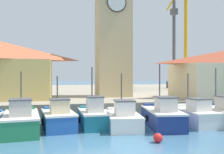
{
  "coord_description": "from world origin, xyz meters",
  "views": [
    {
      "loc": [
        -3.61,
        -12.8,
        3.7
      ],
      "look_at": [
        1.16,
        10.35,
        3.5
      ],
      "focal_mm": 42.0,
      "sensor_mm": 36.0,
      "label": 1
    }
  ],
  "objects": [
    {
      "name": "port_crane_near",
      "position": [
        16.59,
        30.55,
        7.53
      ],
      "size": [
        5.07,
        10.05,
        16.13
      ],
      "color": "#353539",
      "rests_on": "quay_wharf"
    },
    {
      "name": "port_crane_far",
      "position": [
        15.83,
        24.99,
        8.09
      ],
      "size": [
        2.0,
        10.42,
        17.35
      ],
      "color": "#976E11",
      "rests_on": "quay_wharf"
    },
    {
      "name": "mooring_buoy",
      "position": [
        1.72,
        0.62,
        0.26
      ],
      "size": [
        0.52,
        0.52,
        0.52
      ],
      "primitive_type": "sphere",
      "color": "red",
      "rests_on": "ground"
    },
    {
      "name": "clock_tower",
      "position": [
        2.32,
        15.44,
        8.99
      ],
      "size": [
        4.05,
        4.05,
        16.16
      ],
      "color": "tan",
      "rests_on": "quay_wharf"
    },
    {
      "name": "fishing_boat_center",
      "position": [
        0.82,
        4.97,
        0.67
      ],
      "size": [
        2.64,
        5.03,
        3.81
      ],
      "color": "silver",
      "rests_on": "ground"
    },
    {
      "name": "fishing_boat_mid_left",
      "position": [
        -1.18,
        5.62,
        0.76
      ],
      "size": [
        1.99,
        4.18,
        4.26
      ],
      "color": "#196B7F",
      "rests_on": "ground"
    },
    {
      "name": "fishing_boat_right_inner",
      "position": [
        6.21,
        5.08,
        0.71
      ],
      "size": [
        2.27,
        5.02,
        3.81
      ],
      "color": "silver",
      "rests_on": "ground"
    },
    {
      "name": "fishing_boat_left_outer",
      "position": [
        -5.93,
        4.67,
        0.77
      ],
      "size": [
        2.69,
        5.2,
        3.92
      ],
      "color": "#237A4C",
      "rests_on": "ground"
    },
    {
      "name": "fishing_boat_left_inner",
      "position": [
        -3.6,
        5.45,
        0.74
      ],
      "size": [
        2.5,
        4.36,
        3.61
      ],
      "color": "#2356A8",
      "rests_on": "ground"
    },
    {
      "name": "fishing_boat_right_outer",
      "position": [
        8.32,
        4.72,
        0.76
      ],
      "size": [
        2.1,
        4.72,
        4.22
      ],
      "color": "navy",
      "rests_on": "ground"
    },
    {
      "name": "fishing_boat_mid_right",
      "position": [
        3.62,
        4.62,
        0.78
      ],
      "size": [
        2.64,
        5.45,
        4.49
      ],
      "color": "navy",
      "rests_on": "ground"
    },
    {
      "name": "ground_plane",
      "position": [
        0.0,
        0.0,
        0.0
      ],
      "size": [
        300.0,
        300.0,
        0.0
      ],
      "primitive_type": "plane",
      "color": "teal"
    },
    {
      "name": "quay_wharf",
      "position": [
        0.0,
        28.35,
        0.68
      ],
      "size": [
        120.0,
        40.0,
        1.35
      ],
      "primitive_type": "cube",
      "color": "#9E937F",
      "rests_on": "ground"
    }
  ]
}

